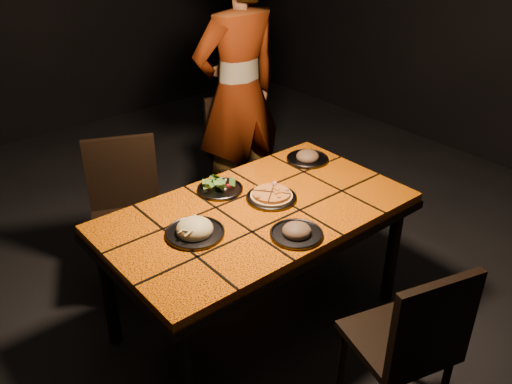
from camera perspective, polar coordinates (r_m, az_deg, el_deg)
room_shell at (r=2.51m, az=0.19°, el=13.01°), size 6.04×7.04×3.08m
dining_table at (r=2.86m, az=0.16°, el=-3.15°), size 1.62×0.92×0.75m
chair_near at (r=2.50m, az=16.08°, el=-14.70°), size 0.51×0.51×0.90m
chair_far_left at (r=3.37m, az=-13.54°, el=-1.35°), size 0.56×0.56×0.93m
chair_far_right at (r=4.06m, az=-2.08°, el=4.61°), size 0.50×0.50×0.89m
diner at (r=3.84m, az=-1.90°, el=10.29°), size 0.71×0.48×1.91m
plate_pizza at (r=2.90m, az=1.64°, el=-0.46°), size 0.32×0.32×0.04m
plate_pasta at (r=2.62m, az=-6.47°, el=-4.00°), size 0.29×0.29×0.09m
plate_salad at (r=2.98m, az=-3.81°, el=0.58°), size 0.25×0.25×0.07m
plate_mushroom_a at (r=2.60m, az=4.29°, el=-4.18°), size 0.26×0.26×0.08m
plate_mushroom_b at (r=3.33m, az=5.45°, el=3.68°), size 0.26×0.26×0.08m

